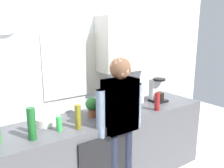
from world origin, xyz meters
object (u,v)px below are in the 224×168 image
Objects in this scene: bottle_green_wine at (32,124)px; coffee_maker at (157,91)px; bottle_olive_oil at (78,117)px; dish_soap at (59,123)px; cup_white_mug at (141,99)px; person_guest at (120,119)px; bottle_dark_sauce at (31,123)px; bottle_red_vinegar at (157,102)px; potted_plant at (92,106)px; person_at_sink at (120,119)px; mixing_bowl at (46,121)px.

coffee_maker is at bearing 6.27° from bottle_green_wine.
dish_soap is at bearing 161.27° from bottle_olive_oil.
person_guest reaches higher than cup_white_mug.
bottle_olive_oil is 1.39× the size of dish_soap.
bottle_red_vinegar is (1.46, -0.24, 0.02)m from bottle_dark_sauce.
bottle_dark_sauce is 1.48m from bottle_red_vinegar.
potted_plant is 1.28× the size of dish_soap.
coffee_maker is 3.47× the size of cup_white_mug.
bottle_red_vinegar is 0.14× the size of person_at_sink.
bottle_green_wine is 0.75m from potted_plant.
potted_plant is at bearing 17.73° from dish_soap.
mixing_bowl is (-1.28, 0.34, -0.07)m from bottle_red_vinegar.
coffee_maker is at bearing 1.00° from bottle_dark_sauce.
mixing_bowl is at bearing 3.23° from person_guest.
person_guest is at bearing -159.16° from coffee_maker.
bottle_dark_sauce is at bearing 155.72° from bottle_olive_oil.
potted_plant is at bearing 14.16° from bottle_green_wine.
person_guest reaches higher than bottle_red_vinegar.
person_at_sink reaches higher than dish_soap.
cup_white_mug is at bearing 3.96° from bottle_dark_sauce.
bottle_dark_sauce is at bearing 14.69° from person_guest.
potted_plant reaches higher than bottle_red_vinegar.
bottle_olive_oil reaches higher than potted_plant.
cup_white_mug is (1.54, 0.27, -0.10)m from bottle_green_wine.
dish_soap is 0.63m from person_at_sink.
bottle_green_wine is 0.36m from mixing_bowl.
bottle_dark_sauce is at bearing 151.90° from dish_soap.
bottle_green_wine reaches higher than dish_soap.
bottle_dark_sauce is at bearing 161.26° from person_at_sink.
bottle_red_vinegar reaches higher than dish_soap.
dish_soap is 0.11× the size of person_guest.
person_at_sink is at bearing -148.03° from cup_white_mug.
coffee_maker is 1.50× the size of mixing_bowl.
mixing_bowl is 0.96× the size of potted_plant.
potted_plant reaches higher than bottle_dark_sauce.
bottle_olive_oil is 0.83× the size of bottle_green_wine.
person_at_sink reaches higher than bottle_dark_sauce.
coffee_maker reaches higher than bottle_green_wine.
person_guest is at bearing -9.57° from bottle_green_wine.
mixing_bowl is (-1.33, -0.01, -0.01)m from cup_white_mug.
person_at_sink is at bearing -65.78° from potted_plant.
dish_soap is at bearing 7.89° from bottle_green_wine.
bottle_red_vinegar is 0.96× the size of potted_plant.
bottle_red_vinegar is 1.23m from dish_soap.
bottle_green_wine is 0.19× the size of person_guest.
coffee_maker is 0.97m from person_guest.
person_guest is at bearing -148.03° from cup_white_mug.
bottle_green_wine is 0.89m from person_at_sink.
bottle_green_wine is 0.28m from dish_soap.
mixing_bowl is at bearing 165.09° from bottle_red_vinegar.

